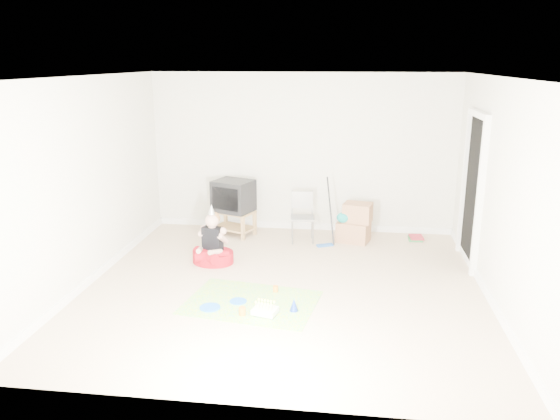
# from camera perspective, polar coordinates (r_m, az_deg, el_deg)

# --- Properties ---
(ground) EXTENTS (5.00, 5.00, 0.00)m
(ground) POSITION_cam_1_polar(r_m,az_deg,el_deg) (7.00, 0.39, -8.01)
(ground) COLOR beige
(ground) RESTS_ON ground
(doorway_recess) EXTENTS (0.02, 0.90, 2.05)m
(doorway_recess) POSITION_cam_1_polar(r_m,az_deg,el_deg) (7.96, 19.53, 1.75)
(doorway_recess) COLOR black
(doorway_recess) RESTS_ON ground
(tv_stand) EXTENTS (0.75, 0.62, 0.40)m
(tv_stand) POSITION_cam_1_polar(r_m,az_deg,el_deg) (8.98, -4.83, -1.08)
(tv_stand) COLOR #A27C49
(tv_stand) RESTS_ON ground
(crt_tv) EXTENTS (0.73, 0.67, 0.51)m
(crt_tv) POSITION_cam_1_polar(r_m,az_deg,el_deg) (8.87, -4.89, 1.48)
(crt_tv) COLOR black
(crt_tv) RESTS_ON tv_stand
(folding_chair) EXTENTS (0.40, 0.39, 0.80)m
(folding_chair) POSITION_cam_1_polar(r_m,az_deg,el_deg) (8.58, 2.37, -0.82)
(folding_chair) COLOR gray
(folding_chair) RESTS_ON ground
(cardboard_boxes) EXTENTS (0.59, 0.49, 0.62)m
(cardboard_boxes) POSITION_cam_1_polar(r_m,az_deg,el_deg) (8.68, 7.80, -1.38)
(cardboard_boxes) COLOR #A67450
(cardboard_boxes) RESTS_ON ground
(floor_mop) EXTENTS (0.27, 0.33, 1.04)m
(floor_mop) POSITION_cam_1_polar(r_m,az_deg,el_deg) (8.41, 4.75, -2.08)
(floor_mop) COLOR #2155A9
(floor_mop) RESTS_ON ground
(book_pile) EXTENTS (0.22, 0.28, 0.06)m
(book_pile) POSITION_cam_1_polar(r_m,az_deg,el_deg) (9.02, 14.04, -2.84)
(book_pile) COLOR #2A7F3B
(book_pile) RESTS_ON ground
(seated_woman) EXTENTS (0.72, 0.72, 0.86)m
(seated_woman) POSITION_cam_1_polar(r_m,az_deg,el_deg) (7.80, -7.03, -4.15)
(seated_woman) COLOR #AA0F1B
(seated_woman) RESTS_ON ground
(party_mat) EXTENTS (1.67, 1.32, 0.01)m
(party_mat) POSITION_cam_1_polar(r_m,az_deg,el_deg) (6.58, -3.03, -9.60)
(party_mat) COLOR #FB34A0
(party_mat) RESTS_ON ground
(birthday_cake) EXTENTS (0.31, 0.27, 0.14)m
(birthday_cake) POSITION_cam_1_polar(r_m,az_deg,el_deg) (6.28, -1.57, -10.55)
(birthday_cake) COLOR white
(birthday_cake) RESTS_ON party_mat
(blue_plate_near) EXTENTS (0.22, 0.22, 0.01)m
(blue_plate_near) POSITION_cam_1_polar(r_m,az_deg,el_deg) (6.60, -4.39, -9.48)
(blue_plate_near) COLOR blue
(blue_plate_near) RESTS_ON party_mat
(blue_plate_far) EXTENTS (0.28, 0.28, 0.01)m
(blue_plate_far) POSITION_cam_1_polar(r_m,az_deg,el_deg) (6.48, -7.33, -10.06)
(blue_plate_far) COLOR blue
(blue_plate_far) RESTS_ON party_mat
(orange_cup_near) EXTENTS (0.09, 0.09, 0.07)m
(orange_cup_near) POSITION_cam_1_polar(r_m,az_deg,el_deg) (6.84, -0.47, -8.23)
(orange_cup_near) COLOR orange
(orange_cup_near) RESTS_ON party_mat
(orange_cup_far) EXTENTS (0.09, 0.09, 0.09)m
(orange_cup_far) POSITION_cam_1_polar(r_m,az_deg,el_deg) (6.26, -3.97, -10.51)
(orange_cup_far) COLOR orange
(orange_cup_far) RESTS_ON party_mat
(blue_party_hat) EXTENTS (0.11, 0.11, 0.15)m
(blue_party_hat) POSITION_cam_1_polar(r_m,az_deg,el_deg) (6.33, 1.47, -9.87)
(blue_party_hat) COLOR #1A3DB9
(blue_party_hat) RESTS_ON party_mat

